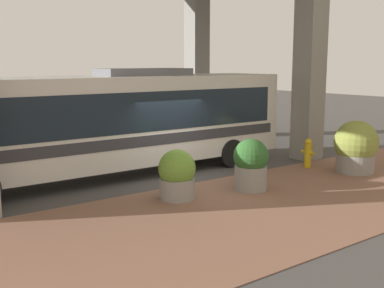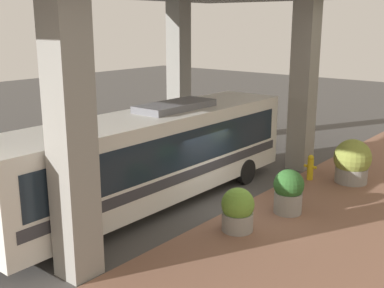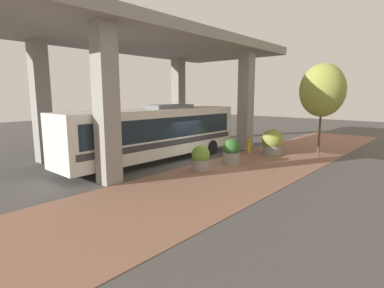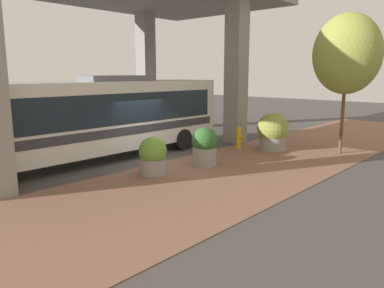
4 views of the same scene
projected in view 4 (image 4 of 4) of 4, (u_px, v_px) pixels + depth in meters
The scene contains 8 objects.
ground_plane at pixel (158, 163), 15.10m from camera, with size 80.00×80.00×0.00m, color #474442.
sidewalk_strip at pixel (216, 177), 13.11m from camera, with size 6.00×40.00×0.02m.
bus at pixel (93, 115), 15.29m from camera, with size 2.71×12.47×3.49m.
fire_hydrant at pixel (239, 138), 18.01m from camera, with size 0.52×0.25×1.06m.
planter_front at pixel (273, 132), 17.53m from camera, with size 1.47×1.47×1.77m.
planter_middle at pixel (153, 156), 13.31m from camera, with size 1.01×1.01×1.38m.
planter_back at pixel (205, 146), 14.59m from camera, with size 1.02×1.02×1.53m.
street_tree_near at pixel (347, 54), 16.14m from camera, with size 2.88×2.88×6.13m.
Camera 4 is at (-10.91, 9.94, 3.58)m, focal length 35.00 mm.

